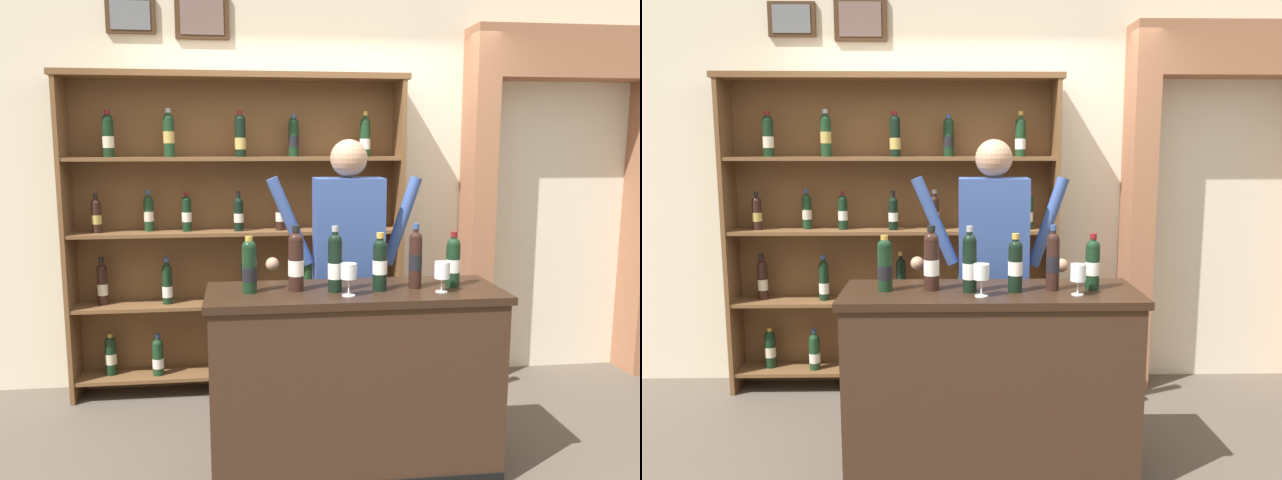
% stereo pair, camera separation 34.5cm
% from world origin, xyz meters
% --- Properties ---
extents(ground_plane, '(14.00, 14.00, 0.02)m').
position_xyz_m(ground_plane, '(0.00, 0.00, -0.01)').
color(ground_plane, brown).
extents(back_wall, '(12.00, 0.19, 3.25)m').
position_xyz_m(back_wall, '(-0.00, 1.47, 1.63)').
color(back_wall, beige).
rests_on(back_wall, ground).
extents(wine_shelf, '(2.33, 0.31, 2.21)m').
position_xyz_m(wine_shelf, '(-0.55, 1.24, 1.16)').
color(wine_shelf, brown).
rests_on(wine_shelf, ground).
extents(archway_doorway, '(1.49, 0.45, 2.56)m').
position_xyz_m(archway_doorway, '(1.84, 1.34, 1.47)').
color(archway_doorway, '#9E6647').
rests_on(archway_doorway, ground).
extents(tasting_counter, '(1.52, 0.54, 1.00)m').
position_xyz_m(tasting_counter, '(0.06, -0.00, 0.50)').
color(tasting_counter, '#382316').
rests_on(tasting_counter, ground).
extents(shopkeeper, '(0.94, 0.22, 1.77)m').
position_xyz_m(shopkeeper, '(0.11, 0.50, 1.10)').
color(shopkeeper, '#2D3347').
rests_on(shopkeeper, ground).
extents(tasting_bottle_chianti, '(0.08, 0.08, 0.29)m').
position_xyz_m(tasting_bottle_chianti, '(-0.48, 0.00, 1.14)').
color(tasting_bottle_chianti, black).
rests_on(tasting_bottle_chianti, tasting_counter).
extents(tasting_bottle_super_tuscan, '(0.08, 0.08, 0.33)m').
position_xyz_m(tasting_bottle_super_tuscan, '(-0.24, 0.01, 1.16)').
color(tasting_bottle_super_tuscan, black).
rests_on(tasting_bottle_super_tuscan, tasting_counter).
extents(tasting_bottle_brunello, '(0.07, 0.07, 0.34)m').
position_xyz_m(tasting_bottle_brunello, '(-0.05, -0.03, 1.16)').
color(tasting_bottle_brunello, black).
rests_on(tasting_bottle_brunello, tasting_counter).
extents(tasting_bottle_riserva, '(0.07, 0.07, 0.30)m').
position_xyz_m(tasting_bottle_riserva, '(0.18, -0.03, 1.15)').
color(tasting_bottle_riserva, black).
rests_on(tasting_bottle_riserva, tasting_counter).
extents(tasting_bottle_bianco, '(0.07, 0.07, 0.34)m').
position_xyz_m(tasting_bottle_bianco, '(0.38, -0.00, 1.16)').
color(tasting_bottle_bianco, black).
rests_on(tasting_bottle_bianco, tasting_counter).
extents(tasting_bottle_rosso, '(0.08, 0.08, 0.29)m').
position_xyz_m(tasting_bottle_rosso, '(0.59, 0.01, 1.14)').
color(tasting_bottle_rosso, black).
rests_on(tasting_bottle_rosso, tasting_counter).
extents(wine_glass_spare, '(0.08, 0.08, 0.16)m').
position_xyz_m(wine_glass_spare, '(0.01, -0.13, 1.12)').
color(wine_glass_spare, silver).
rests_on(wine_glass_spare, tasting_counter).
extents(wine_glass_center, '(0.08, 0.08, 0.16)m').
position_xyz_m(wine_glass_center, '(0.49, -0.11, 1.11)').
color(wine_glass_center, silver).
rests_on(wine_glass_center, tasting_counter).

